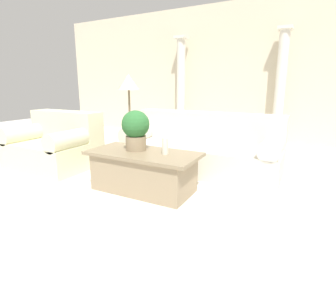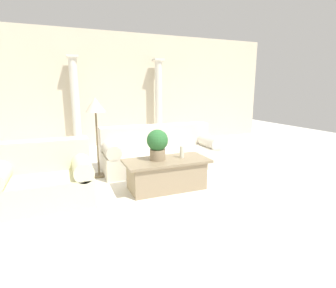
{
  "view_description": "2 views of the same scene",
  "coord_description": "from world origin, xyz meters",
  "px_view_note": "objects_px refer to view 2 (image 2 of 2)",
  "views": [
    {
      "loc": [
        1.78,
        -3.15,
        1.3
      ],
      "look_at": [
        0.14,
        -0.04,
        0.51
      ],
      "focal_mm": 28.0,
      "sensor_mm": 36.0,
      "label": 1
    },
    {
      "loc": [
        -1.48,
        -4.39,
        1.65
      ],
      "look_at": [
        0.23,
        -0.18,
        0.68
      ],
      "focal_mm": 28.0,
      "sensor_mm": 36.0,
      "label": 2
    }
  ],
  "objects_px": {
    "loveseat": "(44,177)",
    "coffee_table": "(166,174)",
    "sofa_long": "(160,151)",
    "potted_plant": "(157,143)",
    "floor_lamp": "(96,111)"
  },
  "relations": [
    {
      "from": "potted_plant",
      "to": "floor_lamp",
      "type": "relative_size",
      "value": 0.34
    },
    {
      "from": "floor_lamp",
      "to": "sofa_long",
      "type": "bearing_deg",
      "value": 4.8
    },
    {
      "from": "sofa_long",
      "to": "potted_plant",
      "type": "height_order",
      "value": "potted_plant"
    },
    {
      "from": "coffee_table",
      "to": "floor_lamp",
      "type": "bearing_deg",
      "value": 132.16
    },
    {
      "from": "loveseat",
      "to": "coffee_table",
      "type": "xyz_separation_m",
      "value": [
        1.85,
        -0.23,
        -0.11
      ]
    },
    {
      "from": "sofa_long",
      "to": "floor_lamp",
      "type": "height_order",
      "value": "floor_lamp"
    },
    {
      "from": "potted_plant",
      "to": "loveseat",
      "type": "bearing_deg",
      "value": 173.93
    },
    {
      "from": "coffee_table",
      "to": "floor_lamp",
      "type": "height_order",
      "value": "floor_lamp"
    },
    {
      "from": "loveseat",
      "to": "sofa_long",
      "type": "bearing_deg",
      "value": 23.38
    },
    {
      "from": "sofa_long",
      "to": "loveseat",
      "type": "bearing_deg",
      "value": -156.62
    },
    {
      "from": "potted_plant",
      "to": "floor_lamp",
      "type": "height_order",
      "value": "floor_lamp"
    },
    {
      "from": "sofa_long",
      "to": "loveseat",
      "type": "height_order",
      "value": "same"
    },
    {
      "from": "loveseat",
      "to": "coffee_table",
      "type": "height_order",
      "value": "loveseat"
    },
    {
      "from": "sofa_long",
      "to": "potted_plant",
      "type": "xyz_separation_m",
      "value": [
        -0.46,
        -1.12,
        0.42
      ]
    },
    {
      "from": "loveseat",
      "to": "potted_plant",
      "type": "relative_size",
      "value": 2.69
    }
  ]
}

